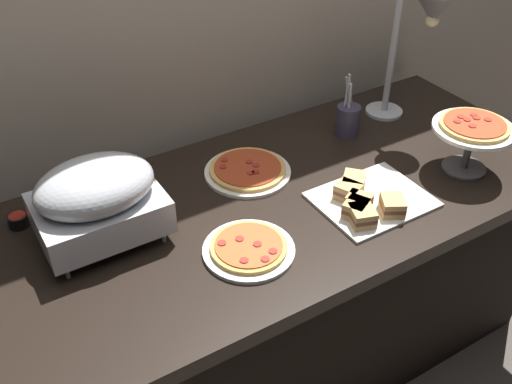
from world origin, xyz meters
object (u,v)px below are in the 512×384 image
object	(u,v)px
heat_lamp	(425,22)
utensil_holder	(348,119)
pizza_plate_raised_stand	(473,132)
sandwich_platter	(366,200)
chafing_dish	(97,198)
pizza_plate_front	(249,249)
sauce_cup_near	(18,220)
pizza_plate_center	(248,170)

from	to	relation	value
heat_lamp	utensil_holder	bearing A→B (deg)	160.54
pizza_plate_raised_stand	sandwich_platter	size ratio (longest dim) A/B	0.77
chafing_dish	pizza_plate_front	distance (m)	0.43
pizza_plate_front	chafing_dish	bearing A→B (deg)	140.24
sandwich_platter	sauce_cup_near	xyz separation A→B (m)	(-0.92, 0.45, -0.00)
heat_lamp	sauce_cup_near	world-z (taller)	heat_lamp
sandwich_platter	sauce_cup_near	bearing A→B (deg)	153.66
chafing_dish	utensil_holder	size ratio (longest dim) A/B	1.48
heat_lamp	sandwich_platter	size ratio (longest dim) A/B	1.52
heat_lamp	chafing_dish	bearing A→B (deg)	-179.06
heat_lamp	utensil_holder	distance (m)	0.41
sandwich_platter	utensil_holder	distance (m)	0.43
sandwich_platter	utensil_holder	bearing A→B (deg)	59.25
sandwich_platter	heat_lamp	bearing A→B (deg)	33.47
chafing_dish	sandwich_platter	bearing A→B (deg)	-20.60
heat_lamp	pizza_plate_front	xyz separation A→B (m)	(-0.85, -0.28, -0.39)
heat_lamp	pizza_plate_center	world-z (taller)	heat_lamp
heat_lamp	pizza_plate_front	world-z (taller)	heat_lamp
chafing_dish	sandwich_platter	distance (m)	0.78
sauce_cup_near	utensil_holder	bearing A→B (deg)	-4.26
pizza_plate_front	sauce_cup_near	xyz separation A→B (m)	(-0.51, 0.45, 0.01)
sauce_cup_near	heat_lamp	bearing A→B (deg)	-6.84
pizza_plate_center	pizza_plate_raised_stand	size ratio (longest dim) A/B	1.09
pizza_plate_raised_stand	utensil_holder	size ratio (longest dim) A/B	1.12
pizza_plate_front	pizza_plate_raised_stand	distance (m)	0.83
chafing_dish	pizza_plate_center	xyz separation A→B (m)	(0.51, 0.06, -0.13)
chafing_dish	pizza_plate_center	distance (m)	0.53
pizza_plate_raised_stand	sandwich_platter	world-z (taller)	pizza_plate_raised_stand
pizza_plate_center	sandwich_platter	xyz separation A→B (m)	(0.22, -0.34, 0.01)
pizza_plate_center	sauce_cup_near	world-z (taller)	sauce_cup_near
pizza_plate_center	sandwich_platter	distance (m)	0.40
sandwich_platter	sauce_cup_near	distance (m)	1.03
sandwich_platter	pizza_plate_raised_stand	bearing A→B (deg)	-1.49
chafing_dish	sandwich_platter	size ratio (longest dim) A/B	1.01
heat_lamp	pizza_plate_raised_stand	size ratio (longest dim) A/B	1.98
heat_lamp	sandwich_platter	distance (m)	0.65
heat_lamp	pizza_plate_center	xyz separation A→B (m)	(-0.66, 0.04, -0.38)
pizza_plate_front	sandwich_platter	distance (m)	0.41
pizza_plate_raised_stand	utensil_holder	distance (m)	0.43
heat_lamp	utensil_holder	world-z (taller)	heat_lamp
pizza_plate_center	sauce_cup_near	distance (m)	0.71
chafing_dish	pizza_plate_front	xyz separation A→B (m)	(0.32, -0.26, -0.13)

